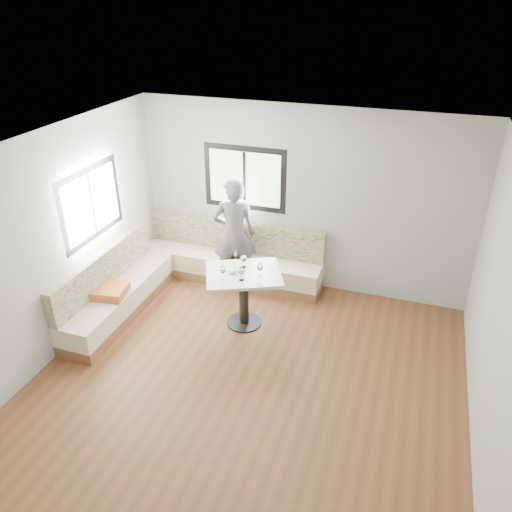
# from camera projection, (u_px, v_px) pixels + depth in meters

# --- Properties ---
(room) EXTENTS (5.01, 5.01, 2.81)m
(room) POSITION_uv_depth(u_px,v_px,m) (241.00, 279.00, 5.36)
(room) COLOR brown
(room) RESTS_ON ground
(banquette) EXTENTS (2.90, 2.80, 0.95)m
(banquette) POSITION_uv_depth(u_px,v_px,m) (184.00, 274.00, 7.59)
(banquette) COLOR brown
(banquette) RESTS_ON ground
(table) EXTENTS (1.23, 1.12, 0.82)m
(table) POSITION_uv_depth(u_px,v_px,m) (244.00, 286.00, 6.75)
(table) COLOR black
(table) RESTS_ON ground
(person) EXTENTS (0.76, 0.64, 1.78)m
(person) POSITION_uv_depth(u_px,v_px,m) (234.00, 234.00, 7.54)
(person) COLOR #5D5A60
(person) RESTS_ON ground
(olive_ramekin) EXTENTS (0.11, 0.11, 0.04)m
(olive_ramekin) POSITION_uv_depth(u_px,v_px,m) (233.00, 271.00, 6.66)
(olive_ramekin) COLOR white
(olive_ramekin) RESTS_ON table
(wine_glass_a) EXTENTS (0.09, 0.09, 0.19)m
(wine_glass_a) POSITION_uv_depth(u_px,v_px,m) (223.00, 270.00, 6.45)
(wine_glass_a) COLOR white
(wine_glass_a) RESTS_ON table
(wine_glass_b) EXTENTS (0.09, 0.09, 0.19)m
(wine_glass_b) POSITION_uv_depth(u_px,v_px,m) (241.00, 271.00, 6.43)
(wine_glass_b) COLOR white
(wine_glass_b) RESTS_ON table
(wine_glass_c) EXTENTS (0.09, 0.09, 0.19)m
(wine_glass_c) POSITION_uv_depth(u_px,v_px,m) (260.00, 267.00, 6.52)
(wine_glass_c) COLOR white
(wine_glass_c) RESTS_ON table
(wine_glass_d) EXTENTS (0.09, 0.09, 0.19)m
(wine_glass_d) POSITION_uv_depth(u_px,v_px,m) (244.00, 259.00, 6.72)
(wine_glass_d) COLOR white
(wine_glass_d) RESTS_ON table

